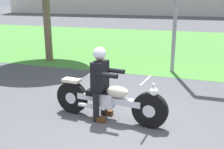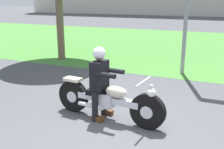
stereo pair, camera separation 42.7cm
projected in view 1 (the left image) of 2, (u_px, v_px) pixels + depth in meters
ground at (121, 128)px, 4.88m from camera, size 120.00×120.00×0.00m
grass_verge at (176, 45)px, 13.57m from camera, size 60.00×12.00×0.01m
motorcycle_lead at (109, 100)px, 5.13m from camera, size 2.29×0.66×0.89m
rider_lead at (101, 78)px, 5.08m from camera, size 0.57×0.49×1.41m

